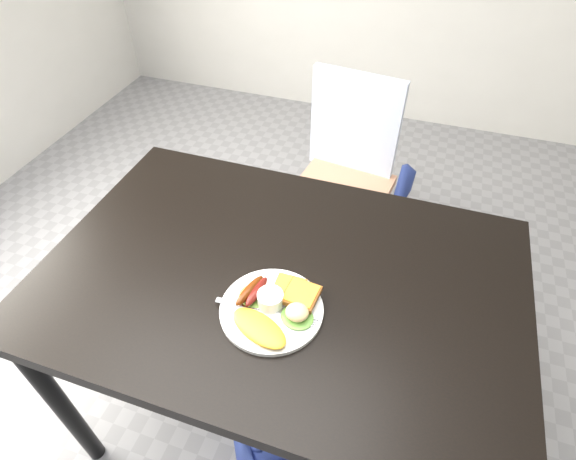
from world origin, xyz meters
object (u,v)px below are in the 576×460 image
Objects in this scene: dining_chair at (340,192)px; dining_table at (281,278)px; plate at (272,310)px; person at (350,160)px.

dining_table is at bearing -82.08° from dining_chair.
plate is at bearing -80.85° from dining_chair.
dining_table is at bearing 82.11° from person.
dining_chair is 0.90m from plate.
dining_table is 0.74× the size of person.
plate is at bearing -81.19° from dining_table.
dining_table is 0.46m from person.
dining_chair is at bearing 91.17° from plate.
dining_table is at bearing 98.81° from plate.
person is (0.07, -0.28, 0.36)m from dining_chair.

